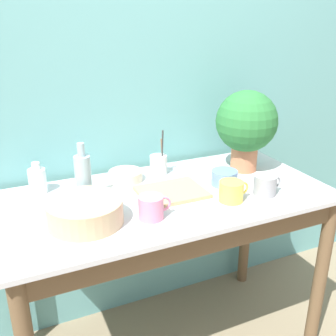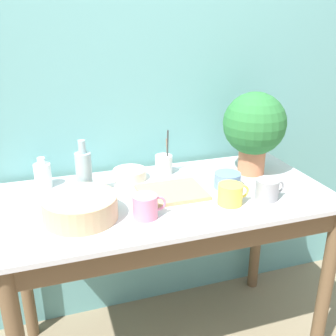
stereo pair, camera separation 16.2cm
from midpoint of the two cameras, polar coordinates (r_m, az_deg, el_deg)
The scene contains 13 objects.
wall_back at distance 1.91m, azimuth -7.48°, elevation 10.75°, with size 6.00×0.05×2.40m.
counter_table at distance 1.72m, azimuth -2.36°, elevation -9.11°, with size 1.38×0.69×0.84m.
potted_plant at distance 1.88m, azimuth 8.90°, elevation 6.29°, with size 0.29×0.29×0.39m.
bowl_wash_large at distance 1.48m, azimuth -15.04°, elevation -6.26°, with size 0.28×0.28×0.09m.
bottle_tall at distance 1.63m, azimuth -15.01°, elevation -1.34°, with size 0.07×0.07×0.25m.
bottle_short at distance 1.77m, azimuth -20.93°, elevation -1.73°, with size 0.07×0.07×0.14m.
mug_yellow at distance 1.60m, azimuth 6.38°, elevation -3.44°, with size 0.13×0.10×0.08m.
mug_pink at distance 1.46m, azimuth -5.60°, elevation -5.78°, with size 0.13×0.09×0.09m.
mug_grey at distance 1.68m, azimuth 11.33°, elevation -2.49°, with size 0.13×0.09×0.08m.
bowl_small_cream at distance 1.81m, azimuth -8.72°, elevation -1.17°, with size 0.15×0.15×0.05m.
bowl_small_blue at distance 1.75m, azimuth 5.59°, elevation -1.49°, with size 0.11×0.11×0.07m.
utensil_cup at distance 1.86m, azimuth -3.86°, elevation 0.48°, with size 0.08×0.08×0.22m.
tray_board at distance 1.67m, azimuth -2.25°, elevation -3.57°, with size 0.27×0.22×0.02m.
Camera 1 is at (-0.62, -1.03, 1.55)m, focal length 42.00 mm.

